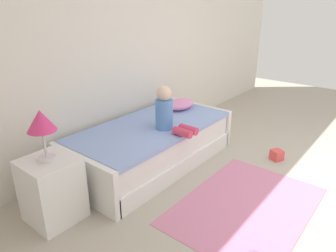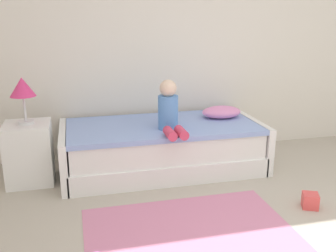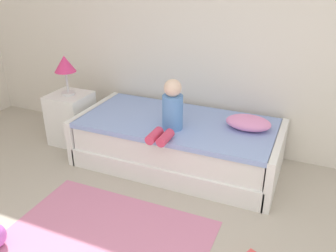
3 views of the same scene
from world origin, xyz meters
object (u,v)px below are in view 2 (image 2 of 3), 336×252
Objects in this scene: table_lamp at (23,89)px; bed at (162,147)px; child_figure at (169,110)px; toy_block at (310,201)px; nightstand at (29,153)px; pillow at (221,112)px.

bed is at bearing 0.52° from table_lamp.
bed is 0.51m from child_figure.
toy_block is at bearing -48.49° from bed.
bed is 1.35m from nightstand.
child_figure is (1.37, -0.22, -0.23)m from table_lamp.
child_figure reaches higher than nightstand.
nightstand is at bearing -176.87° from pillow.
nightstand is 0.64m from table_lamp.
table_lamp is (-1.35, -0.01, 0.69)m from bed.
toy_block is at bearing -25.93° from nightstand.
nightstand reaches higher than toy_block.
bed is 3.52× the size of nightstand.
table_lamp reaches higher than bed.
pillow reaches higher than nightstand.
nightstand is at bearing 154.07° from toy_block.
pillow is at bearing 104.83° from toy_block.
child_figure is 0.77m from pillow.
nightstand is at bearing -179.48° from bed.
nightstand is at bearing 45.00° from table_lamp.
bed is 4.80× the size of pillow.
pillow is (0.68, 0.33, -0.14)m from child_figure.
nightstand is (-1.35, -0.01, 0.05)m from bed.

